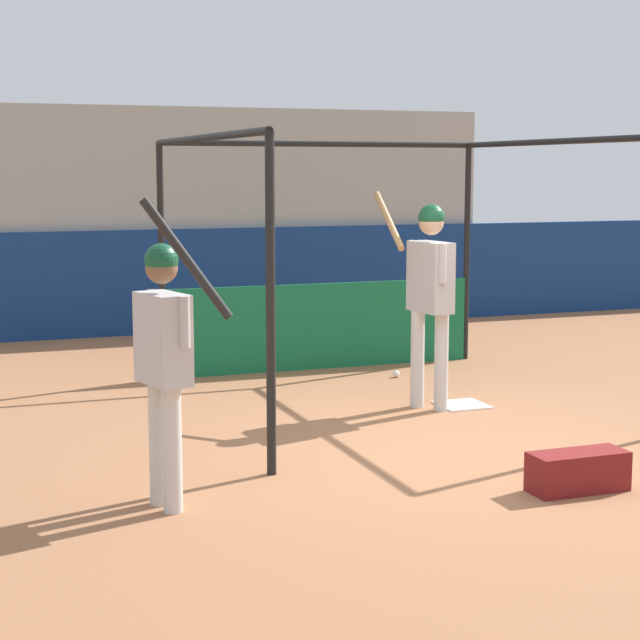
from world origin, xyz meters
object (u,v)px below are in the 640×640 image
player_waiting (164,350)px  baseball (396,374)px  equipment_bag (578,471)px  player_batter (429,283)px

player_waiting → baseball: 4.96m
player_waiting → equipment_bag: bearing=63.2°
baseball → player_batter: bearing=-103.0°
player_batter → equipment_bag: bearing=170.4°
baseball → player_waiting: bearing=-132.4°
player_waiting → equipment_bag: 3.00m
player_batter → baseball: bearing=-19.5°
equipment_bag → baseball: equipment_bag is taller
player_waiting → baseball: (3.27, 3.58, -1.03)m
player_batter → baseball: (0.34, 1.48, -1.15)m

